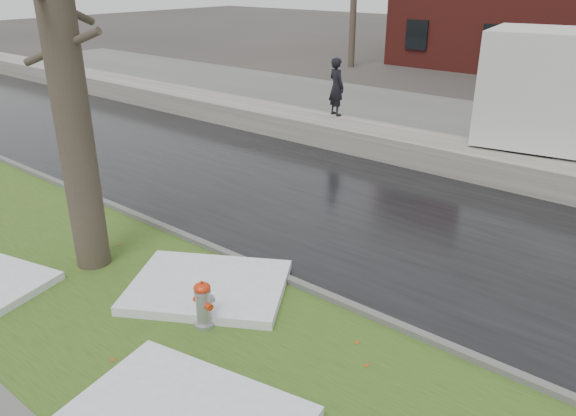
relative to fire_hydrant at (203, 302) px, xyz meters
The scene contains 12 objects.
ground 1.09m from the fire_hydrant, 121.24° to the left, with size 120.00×120.00×0.00m, color #47423D.
verge 0.79m from the fire_hydrant, 141.68° to the right, with size 60.00×4.50×0.04m, color #324E1A.
road 5.39m from the fire_hydrant, 95.48° to the left, with size 60.00×7.00×0.03m, color black.
parking_lot 13.86m from the fire_hydrant, 92.12° to the left, with size 60.00×9.00×0.03m, color slate.
curb 1.95m from the fire_hydrant, 105.52° to the left, with size 60.00×0.15×0.14m, color slate.
snowbank 9.56m from the fire_hydrant, 93.07° to the left, with size 60.00×1.60×0.75m, color #ABA89D.
bg_tree_left 26.21m from the fire_hydrant, 118.71° to the left, with size 1.40×1.62×6.50m.
bg_tree_center 27.77m from the fire_hydrant, 103.64° to the left, with size 1.40×1.62×6.50m.
fire_hydrant is the anchor object (origin of this frame).
tree 4.65m from the fire_hydrant, behind, with size 1.54×1.78×7.67m.
worker 11.24m from the fire_hydrant, 114.79° to the left, with size 0.67×0.44×1.84m, color black.
snow_patch_near 1.09m from the fire_hydrant, 133.95° to the left, with size 2.60×2.00×0.16m, color white.
Camera 1 is at (6.17, -5.66, 5.13)m, focal length 35.00 mm.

